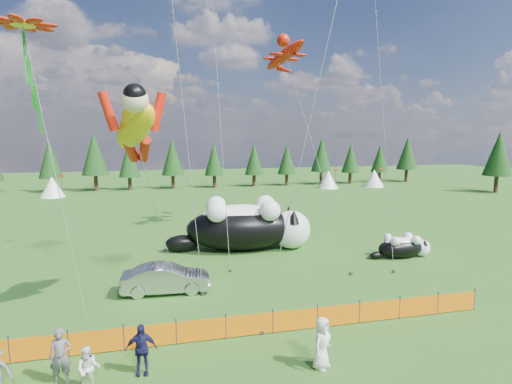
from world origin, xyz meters
TOP-DOWN VIEW (x-y plane):
  - ground at (0.00, 0.00)m, footprint 160.00×160.00m
  - safety_fence at (0.00, -3.00)m, footprint 22.06×0.06m
  - tree_line at (0.00, 45.00)m, footprint 90.00×4.00m
  - festival_tents at (11.00, 40.00)m, footprint 50.00×3.20m
  - cat_large at (2.56, 9.52)m, footprint 10.61×4.55m
  - cat_small at (12.60, 5.23)m, footprint 4.46×1.62m
  - car at (-3.34, 2.61)m, footprint 4.70×1.84m
  - spectator_a at (-6.87, -4.65)m, footprint 0.74×0.52m
  - spectator_b at (-5.90, -5.30)m, footprint 0.77×0.48m
  - spectator_c at (-4.26, -4.74)m, footprint 1.11×0.61m
  - spectator_e at (2.04, -5.81)m, footprint 1.09×1.07m
  - superhero_kite at (-4.46, 0.27)m, footprint 5.25×5.44m
  - gecko_kite at (6.84, 14.61)m, footprint 5.82×15.65m
  - flower_kite at (-8.78, 0.81)m, footprint 4.13×5.03m
  - diamond_kite_a at (-2.47, 6.97)m, footprint 1.53×6.10m
  - diamond_kite_d at (0.59, 12.27)m, footprint 0.74×8.35m

SIDE VIEW (x-z plane):
  - ground at x=0.00m, z-range 0.00..0.00m
  - safety_fence at x=0.00m, z-range -0.05..1.05m
  - car at x=-3.34m, z-range 0.00..1.52m
  - cat_small at x=12.60m, z-range -0.04..1.57m
  - spectator_b at x=-5.90m, z-range 0.00..1.53m
  - spectator_c at x=-4.26m, z-range 0.00..1.85m
  - spectator_e at x=2.04m, z-range 0.00..1.90m
  - spectator_a at x=-6.87m, z-range 0.00..1.93m
  - festival_tents at x=11.00m, z-range 0.00..2.80m
  - cat_large at x=2.56m, z-range -0.10..3.74m
  - tree_line at x=0.00m, z-range 0.00..8.00m
  - superhero_kite at x=-4.46m, z-range 3.30..14.06m
  - flower_kite at x=-8.78m, z-range 6.00..19.47m
  - gecko_kite at x=6.84m, z-range 5.45..24.34m
  - diamond_kite_a at x=-2.47m, z-range 6.89..25.15m
  - diamond_kite_d at x=0.59m, z-range 7.40..27.91m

